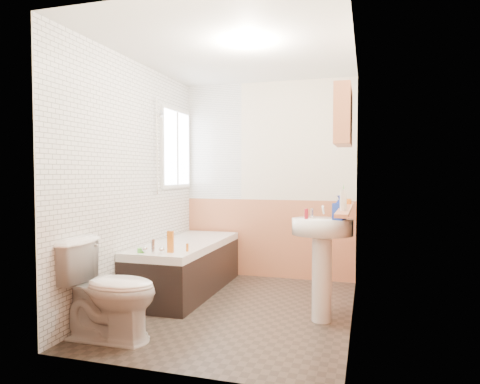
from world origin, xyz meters
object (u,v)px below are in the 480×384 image
object	(u,v)px
sink	(322,248)
pine_shelf	(345,209)
toilet	(109,290)
medicine_cabinet	(343,116)
bathtub	(186,265)

from	to	relation	value
sink	pine_shelf	bearing A→B (deg)	-10.86
sink	pine_shelf	distance (m)	0.41
toilet	medicine_cabinet	xyz separation A→B (m)	(1.77, 0.94, 1.44)
toilet	pine_shelf	distance (m)	2.12
bathtub	toilet	distance (m)	1.47
bathtub	medicine_cabinet	size ratio (longest dim) A/B	3.08
toilet	bathtub	bearing A→B (deg)	-2.03
bathtub	pine_shelf	size ratio (longest dim) A/B	1.28
toilet	medicine_cabinet	size ratio (longest dim) A/B	1.44
toilet	pine_shelf	size ratio (longest dim) A/B	0.60
toilet	sink	bearing A→B (deg)	-61.05
bathtub	medicine_cabinet	distance (m)	2.39
bathtub	pine_shelf	bearing A→B (deg)	-16.93
pine_shelf	medicine_cabinet	xyz separation A→B (m)	(-0.03, 0.01, 0.82)
bathtub	medicine_cabinet	bearing A→B (deg)	-16.85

